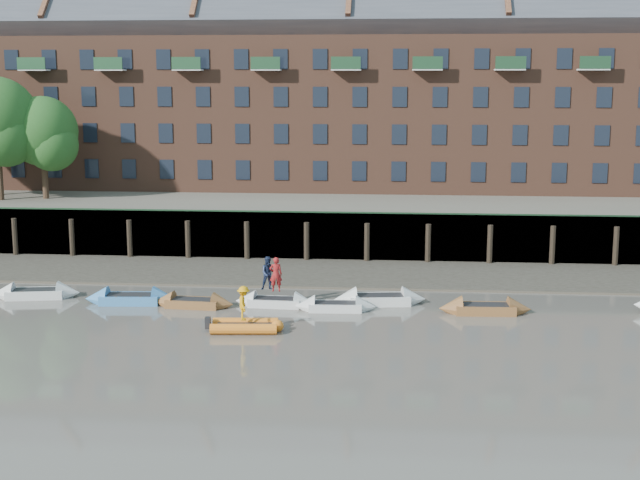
# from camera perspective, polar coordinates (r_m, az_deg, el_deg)

# --- Properties ---
(ground) EXTENTS (220.00, 220.00, 0.00)m
(ground) POSITION_cam_1_polar(r_m,az_deg,el_deg) (38.03, -1.23, -7.97)
(ground) COLOR #5F5A52
(ground) RESTS_ON ground
(foreshore) EXTENTS (110.00, 8.00, 0.50)m
(foreshore) POSITION_cam_1_polar(r_m,az_deg,el_deg) (55.34, 0.80, -2.17)
(foreshore) COLOR #3D382F
(foreshore) RESTS_ON ground
(mud_band) EXTENTS (110.00, 1.60, 0.10)m
(mud_band) POSITION_cam_1_polar(r_m,az_deg,el_deg) (52.04, 0.52, -2.97)
(mud_band) COLOR #4C4336
(mud_band) RESTS_ON ground
(river_wall) EXTENTS (110.00, 1.23, 3.30)m
(river_wall) POSITION_cam_1_polar(r_m,az_deg,el_deg) (59.32, 1.12, 0.24)
(river_wall) COLOR #2D2A26
(river_wall) RESTS_ON ground
(bank_terrace) EXTENTS (110.00, 28.00, 3.20)m
(bank_terrace) POSITION_cam_1_polar(r_m,az_deg,el_deg) (72.75, 1.85, 2.10)
(bank_terrace) COLOR #5E594D
(bank_terrace) RESTS_ON ground
(apartment_terrace) EXTENTS (80.60, 15.56, 20.98)m
(apartment_terrace) POSITION_cam_1_polar(r_m,az_deg,el_deg) (73.02, 1.95, 10.96)
(apartment_terrace) COLOR brown
(apartment_terrace) RESTS_ON bank_terrace
(rowboat_0) EXTENTS (4.95, 2.22, 1.39)m
(rowboat_0) POSITION_cam_1_polar(r_m,az_deg,el_deg) (51.66, -17.73, -3.28)
(rowboat_0) COLOR silver
(rowboat_0) RESTS_ON ground
(rowboat_1) EXTENTS (5.00, 1.79, 1.42)m
(rowboat_1) POSITION_cam_1_polar(r_m,az_deg,el_deg) (49.09, -12.03, -3.70)
(rowboat_1) COLOR #3C7EBA
(rowboat_1) RESTS_ON ground
(rowboat_2) EXTENTS (4.43, 1.56, 1.26)m
(rowboat_2) POSITION_cam_1_polar(r_m,az_deg,el_deg) (47.74, -8.11, -4.01)
(rowboat_2) COLOR brown
(rowboat_2) RESTS_ON ground
(rowboat_3) EXTENTS (4.36, 1.47, 1.25)m
(rowboat_3) POSITION_cam_1_polar(r_m,az_deg,el_deg) (47.51, -2.89, -3.99)
(rowboat_3) COLOR silver
(rowboat_3) RESTS_ON ground
(rowboat_4) EXTENTS (4.32, 1.45, 1.24)m
(rowboat_4) POSITION_cam_1_polar(r_m,az_deg,el_deg) (46.56, 0.99, -4.27)
(rowboat_4) COLOR silver
(rowboat_4) RESTS_ON ground
(rowboat_5) EXTENTS (5.16, 2.15, 1.45)m
(rowboat_5) POSITION_cam_1_polar(r_m,az_deg,el_deg) (47.96, 3.82, -3.82)
(rowboat_5) COLOR silver
(rowboat_5) RESTS_ON ground
(rowboat_6) EXTENTS (4.79, 1.58, 1.37)m
(rowboat_6) POSITION_cam_1_polar(r_m,az_deg,el_deg) (46.77, 10.51, -4.35)
(rowboat_6) COLOR brown
(rowboat_6) RESTS_ON ground
(rib_tender) EXTENTS (3.51, 1.88, 0.60)m
(rib_tender) POSITION_cam_1_polar(r_m,az_deg,el_deg) (42.94, -4.66, -5.50)
(rib_tender) COLOR orange
(rib_tender) RESTS_ON ground
(person_rower_a) EXTENTS (0.74, 0.56, 1.84)m
(person_rower_a) POSITION_cam_1_polar(r_m,az_deg,el_deg) (47.06, -2.84, -2.20)
(person_rower_a) COLOR maroon
(person_rower_a) RESTS_ON rowboat_3
(person_rower_b) EXTENTS (1.03, 0.90, 1.81)m
(person_rower_b) POSITION_cam_1_polar(r_m,az_deg,el_deg) (47.40, -3.30, -2.13)
(person_rower_b) COLOR #19233F
(person_rower_b) RESTS_ON rowboat_3
(person_rib_crew) EXTENTS (0.79, 1.16, 1.65)m
(person_rib_crew) POSITION_cam_1_polar(r_m,az_deg,el_deg) (42.66, -4.91, -4.05)
(person_rib_crew) COLOR orange
(person_rib_crew) RESTS_ON rib_tender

